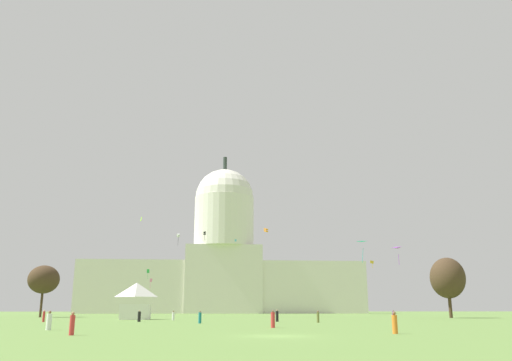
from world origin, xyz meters
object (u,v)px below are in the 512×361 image
Objects in this scene: person_orange_back_left at (395,324)px; kite_green_low at (148,272)px; capitol_building at (224,260)px; person_black_aisle_center at (139,317)px; person_white_edge_west at (49,321)px; kite_turquoise_low at (362,245)px; person_red_front_left at (44,316)px; person_white_mid_left at (173,316)px; tree_east_near at (448,278)px; person_black_edge_east at (277,316)px; kite_violet_low at (398,251)px; person_teal_mid_center at (200,318)px; person_red_front_center at (273,320)px; kite_black_mid at (205,233)px; tree_west_near at (44,280)px; kite_lime_mid at (141,219)px; person_purple_back_center at (393,315)px; person_olive_mid_right at (318,317)px; kite_orange_mid at (266,230)px; event_tent at (136,301)px; kite_gold_low at (372,263)px; person_red_lawn_far_left at (72,324)px; kite_white_mid at (178,236)px; kite_cyan_mid at (236,240)px.

kite_green_low is (-36.34, 150.85, 14.15)m from person_orange_back_left.
capitol_building is 157.18m from person_black_aisle_center.
kite_turquoise_low is (41.22, 44.25, 12.37)m from person_white_edge_west.
kite_green_low is at bearing 149.86° from person_red_front_left.
person_orange_back_left is (19.61, -49.78, 0.03)m from person_white_mid_left.
capitol_building is 10.11× the size of tree_east_near.
person_black_edge_east is 0.61× the size of kite_violet_low.
person_teal_mid_center is at bearing 58.47° from kite_turquoise_low.
kite_violet_low is at bearing -150.16° from person_white_mid_left.
kite_black_mid is (-7.98, 75.13, 19.19)m from person_red_front_center.
person_orange_back_left is at bearing -87.54° from capitol_building.
tree_west_near is 44.13m from kite_lime_mid.
person_red_front_center is at bearing 94.15° from person_purple_back_center.
person_red_front_center is at bearing -89.71° from capitol_building.
person_teal_mid_center is (-15.80, -2.70, -0.02)m from person_olive_mid_right.
kite_violet_low reaches higher than person_white_edge_west.
person_white_mid_left is 0.94× the size of person_black_aisle_center.
kite_black_mid is 15.50m from kite_orange_mid.
event_tent reaches higher than person_red_front_left.
kite_gold_low is at bearing 101.34° from tree_east_near.
person_black_edge_east is 1.49× the size of kite_orange_mid.
person_white_edge_west is at bearing -154.52° from kite_orange_mid.
person_black_aisle_center is at bearing -95.66° from capitol_building.
capitol_building is 75.15× the size of person_red_front_center.
event_tent is 29.18m from person_teal_mid_center.
tree_west_near is 7.32× the size of person_red_lawn_far_left.
capitol_building is at bearing -86.77° from person_white_edge_west.
tree_east_near is 7.58× the size of person_black_aisle_center.
kite_black_mid is at bearing -69.29° from person_white_mid_left.
capitol_building reaches higher than tree_west_near.
kite_orange_mid is at bearing -89.16° from person_white_mid_left.
event_tent is at bearing -1.54° from person_teal_mid_center.
kite_orange_mid is at bearing 120.87° from person_black_aisle_center.
person_white_edge_west is 28.95m from person_orange_back_left.
kite_orange_mid is 31.76m from kite_gold_low.
kite_lime_mid reaches higher than person_red_front_center.
person_black_aisle_center is at bearing -6.13° from kite_black_mid.
person_orange_back_left is 155.81m from kite_green_low.
kite_cyan_mid reaches higher than kite_white_mid.
person_teal_mid_center is 0.56× the size of kite_violet_low.
kite_lime_mid is (-20.65, 89.97, 27.96)m from person_teal_mid_center.
person_red_front_left reaches higher than person_olive_mid_right.
tree_east_near reaches higher than person_orange_back_left.
person_red_front_center is at bearing 18.87° from person_red_front_left.
capitol_building is 79.66× the size of person_olive_mid_right.
kite_gold_low is 82.89m from kite_cyan_mid.
person_red_front_center is (19.26, -43.19, -2.49)m from event_tent.
kite_turquoise_low is (13.82, 53.61, 12.38)m from person_orange_back_left.
tree_west_near is at bearing -68.74° from person_black_edge_east.
capitol_building is at bearing 68.51° from tree_west_near.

